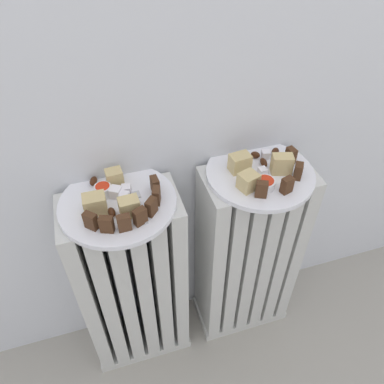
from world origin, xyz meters
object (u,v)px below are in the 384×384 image
radiator_left (133,285)px  jam_bowl_left (103,190)px  fork (139,204)px  plate_left (118,203)px  plate_right (260,173)px  jam_bowl_right (265,183)px  radiator_right (247,256)px

radiator_left → jam_bowl_left: bearing=130.8°
radiator_left → fork: size_ratio=5.99×
plate_left → fork: 0.05m
fork → plate_right: bearing=5.0°
radiator_left → jam_bowl_left: jam_bowl_left is taller
plate_right → radiator_left: bearing=-180.0°
plate_right → jam_bowl_right: size_ratio=5.44×
radiator_left → jam_bowl_right: size_ratio=12.99×
jam_bowl_left → fork: (0.07, -0.06, -0.01)m
plate_left → jam_bowl_right: size_ratio=5.44×
plate_right → jam_bowl_left: jam_bowl_left is taller
radiator_right → plate_right: bearing=90.0°
plate_left → jam_bowl_left: size_ratio=6.88×
radiator_right → jam_bowl_right: jam_bowl_right is taller
radiator_left → plate_left: plate_left is taller
radiator_left → plate_right: bearing=0.0°
jam_bowl_left → plate_right: bearing=-4.6°
radiator_right → fork: size_ratio=5.99×
jam_bowl_left → jam_bowl_right: (0.35, -0.08, -0.00)m
jam_bowl_left → jam_bowl_right: bearing=-13.0°
jam_bowl_right → fork: bearing=174.8°
plate_left → fork: size_ratio=2.51×
fork → radiator_left: bearing=149.0°
jam_bowl_right → plate_left: bearing=171.0°
jam_bowl_left → jam_bowl_right: 0.36m
radiator_right → plate_right: (0.00, 0.00, 0.32)m
plate_right → fork: 0.30m
plate_left → jam_bowl_right: jam_bowl_right is taller
radiator_left → fork: (0.04, -0.03, 0.33)m
radiator_left → jam_bowl_left: 0.34m
plate_right → jam_bowl_left: 0.37m
plate_left → plate_right: 0.34m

